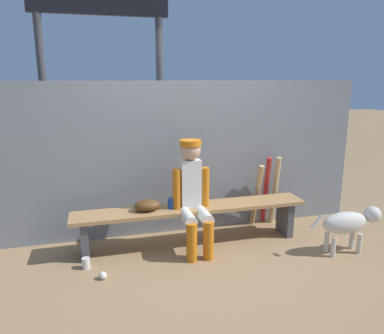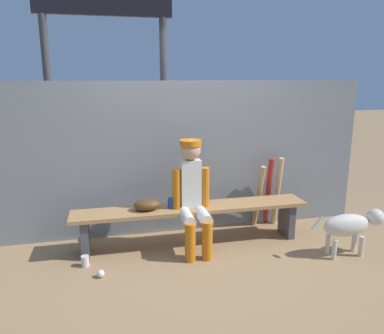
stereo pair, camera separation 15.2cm
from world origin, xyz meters
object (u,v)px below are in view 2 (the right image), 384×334
object	(u,v)px
cup_on_ground	(85,261)
scoreboard	(110,29)
baseball	(101,274)
cup_on_bench	(171,203)
bat_wood_tan	(259,196)
bat_aluminum_red	(268,191)
dugout_bench	(192,215)
dog	(351,225)
bat_wood_natural	(277,192)
baseball_glove	(147,205)
player_seated	(193,192)

from	to	relation	value
cup_on_ground	scoreboard	world-z (taller)	scoreboard
baseball	cup_on_bench	bearing A→B (deg)	33.64
bat_wood_tan	scoreboard	distance (m)	2.86
bat_aluminum_red	scoreboard	world-z (taller)	scoreboard
dugout_bench	dog	bearing A→B (deg)	-21.41
baseball	cup_on_bench	xyz separation A→B (m)	(0.77, 0.51, 0.47)
bat_wood_natural	scoreboard	bearing A→B (deg)	151.46
bat_wood_tan	bat_aluminum_red	size ratio (longest dim) A/B	0.92
bat_wood_natural	scoreboard	xyz separation A→B (m)	(-1.94, 1.06, 2.01)
bat_wood_tan	dugout_bench	bearing A→B (deg)	-162.12
bat_aluminum_red	baseball_glove	bearing A→B (deg)	-167.41
baseball_glove	cup_on_ground	size ratio (longest dim) A/B	2.55
baseball_glove	cup_on_bench	distance (m)	0.27
dugout_bench	dog	xyz separation A→B (m)	(1.57, -0.62, -0.02)
baseball_glove	cup_on_ground	xyz separation A→B (m)	(-0.66, -0.26, -0.46)
dugout_bench	bat_wood_natural	bearing A→B (deg)	15.30
baseball	dog	world-z (taller)	dog
cup_on_ground	dog	size ratio (longest dim) A/B	0.13
cup_on_ground	scoreboard	xyz separation A→B (m)	(0.39, 1.63, 2.40)
dugout_bench	dog	world-z (taller)	dog
baseball	dugout_bench	bearing A→B (deg)	26.84
dugout_bench	bat_wood_tan	bearing A→B (deg)	17.88
bat_aluminum_red	baseball	size ratio (longest dim) A/B	12.19
player_seated	bat_wood_natural	size ratio (longest dim) A/B	1.35
bat_wood_tan	bat_wood_natural	xyz separation A→B (m)	(0.26, 0.03, 0.04)
bat_wood_natural	dog	world-z (taller)	bat_wood_natural
cup_on_ground	bat_wood_natural	bearing A→B (deg)	13.89
cup_on_bench	bat_aluminum_red	bearing A→B (deg)	14.79
bat_wood_tan	bat_aluminum_red	distance (m)	0.16
player_seated	bat_wood_tan	distance (m)	1.04
baseball_glove	scoreboard	size ratio (longest dim) A/B	0.08
dugout_bench	bat_aluminum_red	xyz separation A→B (m)	(1.06, 0.35, 0.09)
bat_wood_tan	bat_aluminum_red	world-z (taller)	bat_aluminum_red
cup_on_ground	cup_on_bench	bearing A→B (deg)	15.82
baseball	dog	bearing A→B (deg)	-2.43
baseball	cup_on_ground	distance (m)	0.30
player_seated	dog	distance (m)	1.70
player_seated	dog	world-z (taller)	player_seated
cup_on_ground	player_seated	bearing A→B (deg)	7.36
bat_aluminum_red	cup_on_bench	world-z (taller)	bat_aluminum_red
baseball_glove	scoreboard	bearing A→B (deg)	101.06
dugout_bench	cup_on_bench	world-z (taller)	cup_on_bench
player_seated	bat_wood_tan	bearing A→B (deg)	23.43
bat_aluminum_red	scoreboard	bearing A→B (deg)	150.60
baseball	baseball_glove	bearing A→B (deg)	45.11
dugout_bench	cup_on_ground	size ratio (longest dim) A/B	23.77
baseball	cup_on_ground	world-z (taller)	cup_on_ground
bat_aluminum_red	baseball	world-z (taller)	bat_aluminum_red
dog	scoreboard	bearing A→B (deg)	139.54
baseball	cup_on_ground	xyz separation A→B (m)	(-0.15, 0.25, 0.02)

